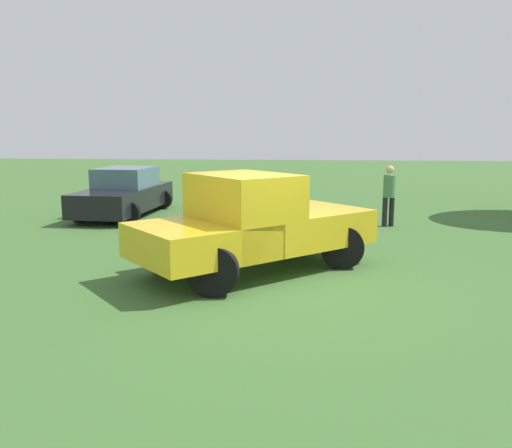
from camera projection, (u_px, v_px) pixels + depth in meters
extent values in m
plane|color=#3D662D|center=(276.00, 283.00, 9.00)|extent=(80.00, 80.00, 0.00)
cylinder|color=black|center=(288.00, 234.00, 11.19)|extent=(0.82, 0.22, 0.82)
cylinder|color=black|center=(342.00, 247.00, 9.93)|extent=(0.82, 0.22, 0.82)
cylinder|color=black|center=(166.00, 253.00, 9.48)|extent=(0.82, 0.22, 0.82)
cylinder|color=black|center=(213.00, 271.00, 8.22)|extent=(0.82, 0.22, 0.82)
cube|color=gold|center=(310.00, 224.00, 10.45)|extent=(2.61, 2.61, 0.64)
cube|color=gold|center=(244.00, 213.00, 9.42)|extent=(2.34, 2.37, 1.40)
cube|color=slate|center=(244.00, 189.00, 9.34)|extent=(2.08, 2.11, 0.48)
cube|color=gold|center=(201.00, 241.00, 8.95)|extent=(2.88, 2.86, 0.60)
cube|color=silver|center=(340.00, 232.00, 10.99)|extent=(1.32, 1.41, 0.16)
cylinder|color=black|center=(129.00, 212.00, 14.76)|extent=(0.65, 0.20, 0.65)
cylinder|color=black|center=(80.00, 211.00, 14.97)|extent=(0.65, 0.20, 0.65)
cylinder|color=black|center=(162.00, 199.00, 17.64)|extent=(0.65, 0.20, 0.65)
cylinder|color=black|center=(121.00, 198.00, 17.85)|extent=(0.65, 0.20, 0.65)
cube|color=black|center=(124.00, 198.00, 16.27)|extent=(1.93, 4.55, 0.68)
cube|color=slate|center=(126.00, 177.00, 16.38)|extent=(1.61, 2.04, 0.60)
cylinder|color=black|center=(385.00, 212.00, 14.35)|extent=(0.14, 0.14, 0.81)
cylinder|color=black|center=(392.00, 212.00, 14.39)|extent=(0.14, 0.14, 0.81)
cylinder|color=#477F4C|center=(389.00, 186.00, 14.25)|extent=(0.40, 0.40, 0.60)
sphere|color=#D8AD84|center=(390.00, 170.00, 14.17)|extent=(0.22, 0.22, 0.22)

